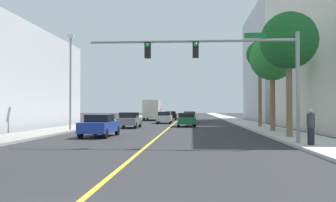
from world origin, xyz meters
TOP-DOWN VIEW (x-y plane):
  - ground at (0.00, 42.00)m, footprint 192.00×192.00m
  - sidewalk_left at (-8.92, 42.00)m, footprint 3.33×168.00m
  - sidewalk_right at (8.92, 42.00)m, footprint 3.33×168.00m
  - lane_marking_center at (0.00, 42.00)m, footprint 0.16×144.00m
  - building_right_far at (18.75, 50.93)m, footprint 14.34×20.12m
  - traffic_signal_mast at (4.15, 13.25)m, footprint 10.82×0.36m
  - street_lamp at (-7.76, 23.55)m, footprint 0.56×0.28m
  - palm_near at (8.31, 17.32)m, footprint 3.54×3.54m
  - palm_mid at (8.67, 23.51)m, footprint 3.62×3.62m
  - palm_far at (8.82, 29.69)m, footprint 2.59×2.59m
  - car_blue at (-3.90, 18.38)m, footprint 1.96×4.21m
  - car_silver at (-1.22, 39.98)m, footprint 1.83×4.55m
  - car_black at (-1.23, 52.65)m, footprint 2.04×4.35m
  - car_green at (1.67, 31.88)m, footprint 2.00×4.06m
  - car_gray at (-3.82, 29.09)m, footprint 1.92×3.86m
  - car_yellow at (1.92, 45.39)m, footprint 1.79×3.88m
  - delivery_truck at (-4.10, 51.28)m, footprint 2.58×7.53m
  - pedestrian at (7.98, 12.31)m, footprint 0.38×0.38m

SIDE VIEW (x-z plane):
  - ground at x=0.00m, z-range 0.00..0.00m
  - lane_marking_center at x=0.00m, z-range 0.00..0.01m
  - sidewalk_left at x=-8.92m, z-range 0.00..0.15m
  - sidewalk_right at x=8.92m, z-range 0.00..0.15m
  - car_black at x=-1.23m, z-range 0.04..1.47m
  - car_yellow at x=1.92m, z-range 0.02..1.49m
  - car_green at x=1.67m, z-range 0.04..1.48m
  - car_blue at x=-3.90m, z-range 0.01..1.51m
  - car_gray at x=-3.82m, z-range 0.01..1.52m
  - car_silver at x=-1.22m, z-range 0.03..1.51m
  - pedestrian at x=7.98m, z-range 0.15..1.90m
  - delivery_truck at x=-4.10m, z-range 0.09..3.27m
  - traffic_signal_mast at x=4.15m, z-range 1.55..7.22m
  - street_lamp at x=-7.76m, z-range 0.57..8.43m
  - palm_mid at x=8.67m, z-range 2.08..9.69m
  - palm_near at x=8.31m, z-range 2.20..9.96m
  - palm_far at x=8.82m, z-range 2.85..11.13m
  - building_right_far at x=18.75m, z-range 0.00..17.05m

